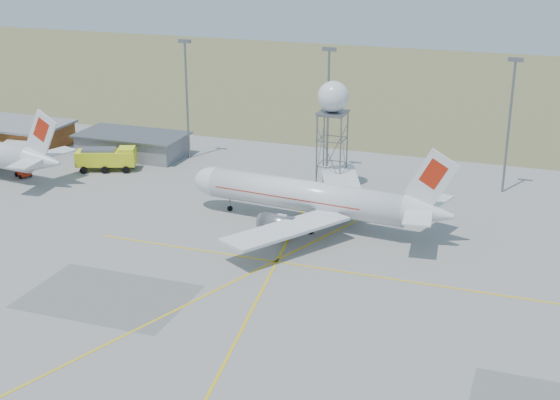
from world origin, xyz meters
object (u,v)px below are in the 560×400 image
(airliner_main, at_px, (310,197))
(baggage_tug, at_px, (23,172))
(radar_tower, at_px, (332,130))
(fire_truck, at_px, (108,160))

(airliner_main, bearing_deg, baggage_tug, 0.80)
(radar_tower, height_order, baggage_tug, radar_tower)
(airliner_main, xyz_separation_m, baggage_tug, (-49.99, 4.23, -3.21))
(airliner_main, relative_size, radar_tower, 2.25)
(fire_truck, distance_m, baggage_tug, 13.60)
(radar_tower, xyz_separation_m, fire_truck, (-37.41, -3.40, -7.58))
(fire_truck, height_order, baggage_tug, fire_truck)
(baggage_tug, bearing_deg, radar_tower, 41.34)
(airliner_main, xyz_separation_m, fire_truck, (-38.81, 11.89, -2.08))
(airliner_main, distance_m, radar_tower, 16.30)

